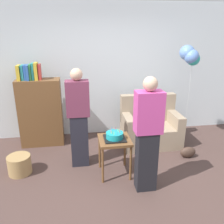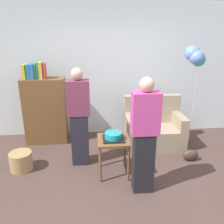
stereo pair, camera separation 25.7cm
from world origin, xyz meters
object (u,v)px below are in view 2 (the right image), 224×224
Objects in this scene: birthday_cake at (113,136)px; person_blowing_candles at (79,117)px; side_table at (113,144)px; couch at (153,129)px; person_holding_cake at (144,136)px; bookshelf at (45,109)px; handbag at (191,155)px; balloon_bunch at (196,56)px; wicker_basket at (21,161)px.

person_blowing_candles is at bearing 144.79° from birthday_cake.
side_table is at bearing 154.83° from birthday_cake.
person_holding_cake is (-0.49, -1.37, 0.49)m from couch.
bookshelf is 0.99× the size of person_blowing_candles.
bookshelf is at bearing 134.40° from side_table.
balloon_bunch is at bearing 75.18° from handbag.
couch is at bearing 47.22° from side_table.
birthday_cake is (-0.87, -0.94, 0.31)m from couch.
side_table is 2.16× the size of handbag.
side_table is 0.72m from person_blowing_candles.
birthday_cake is 1.14× the size of handbag.
birthday_cake is 0.20× the size of person_holding_cake.
side_table is at bearing -27.12° from person_holding_cake.
wicker_basket is 3.48m from balloon_bunch.
couch is 1.82× the size of side_table.
person_blowing_candles is at bearing -51.41° from bookshelf.
person_blowing_candles reaches higher than handbag.
person_blowing_candles is 1.20m from person_holding_cake.
side_table reaches higher than wicker_basket.
bookshelf is 1.78m from side_table.
balloon_bunch is (2.07, 0.55, 0.89)m from person_blowing_candles.
person_blowing_candles reaches higher than birthday_cake.
bookshelf is 2.34m from person_holding_cake.
balloon_bunch is at bearing 4.24° from person_blowing_candles.
person_blowing_candles is at bearing -20.01° from person_holding_cake.
couch is at bearing -8.75° from bookshelf.
person_blowing_candles is at bearing -165.09° from balloon_bunch.
birthday_cake is at bearing -168.27° from handbag.
wicker_basket is 0.19× the size of balloon_bunch.
person_blowing_candles is 1.00× the size of person_holding_cake.
birthday_cake is 1.59m from wicker_basket.
balloon_bunch is (2.79, -0.34, 1.03)m from bookshelf.
birthday_cake is (0.00, -0.00, 0.14)m from side_table.
bookshelf is at bearing 134.40° from birthday_cake.
couch is 0.86m from handbag.
person_blowing_candles is at bearing -157.76° from couch.
handbag is (2.86, 0.04, -0.05)m from wicker_basket.
person_holding_cake is (0.90, -0.80, 0.00)m from person_blowing_candles.
bookshelf is 2.86m from handbag.
person_blowing_candles and person_holding_cake have the same top height.
person_holding_cake reaches higher than handbag.
couch is 2.46m from wicker_basket.
balloon_bunch reaches higher than side_table.
handbag is at bearing 0.90° from wicker_basket.
person_holding_cake reaches higher than bookshelf.
couch reaches higher than wicker_basket.
side_table is at bearing -168.27° from handbag.
side_table is at bearing -45.60° from bookshelf.
person_holding_cake is 1.99m from balloon_bunch.
balloon_bunch is (1.55, 0.92, 1.06)m from birthday_cake.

